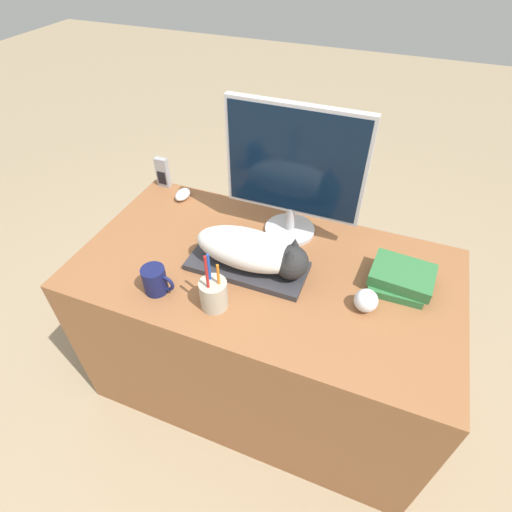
# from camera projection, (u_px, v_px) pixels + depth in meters

# --- Properties ---
(ground_plane) EXTENTS (12.00, 12.00, 0.00)m
(ground_plane) POSITION_uv_depth(u_px,v_px,m) (232.00, 450.00, 1.70)
(ground_plane) COLOR #998466
(desk) EXTENTS (1.39, 0.75, 0.75)m
(desk) POSITION_uv_depth(u_px,v_px,m) (264.00, 330.00, 1.71)
(desk) COLOR brown
(desk) RESTS_ON ground_plane
(keyboard) EXTENTS (0.43, 0.18, 0.02)m
(keyboard) POSITION_uv_depth(u_px,v_px,m) (247.00, 266.00, 1.44)
(keyboard) COLOR #2D2D33
(keyboard) RESTS_ON desk
(cat) EXTENTS (0.41, 0.16, 0.14)m
(cat) POSITION_uv_depth(u_px,v_px,m) (255.00, 251.00, 1.38)
(cat) COLOR white
(cat) RESTS_ON keyboard
(monitor) EXTENTS (0.51, 0.20, 0.52)m
(monitor) POSITION_uv_depth(u_px,v_px,m) (294.00, 168.00, 1.41)
(monitor) COLOR #B7B7BC
(monitor) RESTS_ON desk
(computer_mouse) EXTENTS (0.06, 0.09, 0.04)m
(computer_mouse) POSITION_uv_depth(u_px,v_px,m) (183.00, 194.00, 1.77)
(computer_mouse) COLOR silver
(computer_mouse) RESTS_ON desk
(coffee_mug) EXTENTS (0.11, 0.08, 0.10)m
(coffee_mug) POSITION_uv_depth(u_px,v_px,m) (156.00, 280.00, 1.34)
(coffee_mug) COLOR #141947
(coffee_mug) RESTS_ON desk
(pen_cup) EXTENTS (0.09, 0.09, 0.24)m
(pen_cup) POSITION_uv_depth(u_px,v_px,m) (214.00, 294.00, 1.28)
(pen_cup) COLOR #B2A893
(pen_cup) RESTS_ON desk
(baseball) EXTENTS (0.08, 0.08, 0.08)m
(baseball) POSITION_uv_depth(u_px,v_px,m) (366.00, 300.00, 1.29)
(baseball) COLOR silver
(baseball) RESTS_ON desk
(phone) EXTENTS (0.06, 0.03, 0.14)m
(phone) POSITION_uv_depth(u_px,v_px,m) (163.00, 173.00, 1.81)
(phone) COLOR #99999E
(phone) RESTS_ON desk
(book_stack) EXTENTS (0.22, 0.18, 0.07)m
(book_stack) POSITION_uv_depth(u_px,v_px,m) (400.00, 278.00, 1.36)
(book_stack) COLOR #2D6B38
(book_stack) RESTS_ON desk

